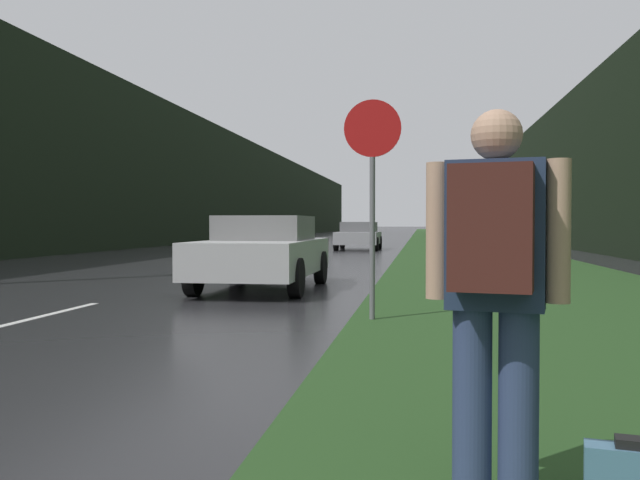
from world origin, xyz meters
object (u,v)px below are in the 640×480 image
object	(u,v)px
hitchhiker_with_backpack	(495,283)
car_passing_far	(359,236)
stop_sign	(372,183)
car_passing_near	(264,251)

from	to	relation	value
hitchhiker_with_backpack	car_passing_far	size ratio (longest dim) A/B	0.42
stop_sign	car_passing_near	size ratio (longest dim) A/B	0.63
hitchhiker_with_backpack	car_passing_far	xyz separation A→B (m)	(-3.25, 29.25, -0.31)
car_passing_near	car_passing_far	size ratio (longest dim) A/B	1.08
car_passing_far	hitchhiker_with_backpack	bearing A→B (deg)	96.34
car_passing_near	car_passing_far	bearing A→B (deg)	-90.00
car_passing_near	hitchhiker_with_backpack	bearing A→B (deg)	108.77
stop_sign	hitchhiker_with_backpack	world-z (taller)	stop_sign
stop_sign	car_passing_far	distance (m)	23.71
stop_sign	car_passing_near	xyz separation A→B (m)	(-2.33, 3.89, -1.04)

